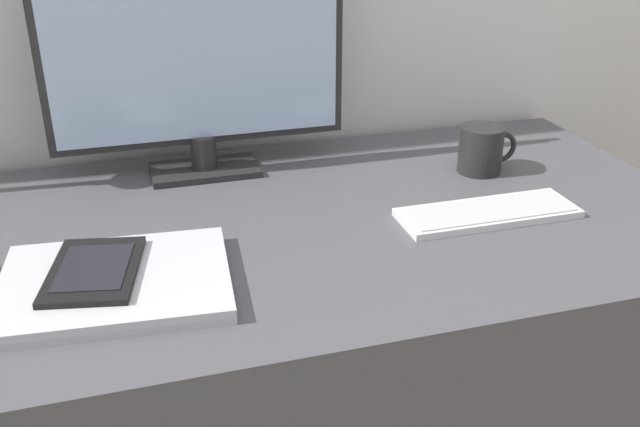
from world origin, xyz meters
The scene contains 6 objects.
desk centered at (0.00, 0.17, 0.36)m, with size 1.41×0.71×0.71m.
monitor centered at (-0.09, 0.42, 0.94)m, with size 0.54×0.11×0.44m.
keyboard centered at (0.33, 0.09, 0.72)m, with size 0.30×0.10×0.01m.
laptop centered at (-0.27, 0.03, 0.72)m, with size 0.32×0.26×0.02m.
ereader centered at (-0.29, 0.05, 0.74)m, with size 0.15×0.19×0.01m.
coffee_mug centered at (0.41, 0.28, 0.75)m, with size 0.12×0.08×0.09m.
Camera 1 is at (-0.24, -0.84, 1.22)m, focal length 40.00 mm.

